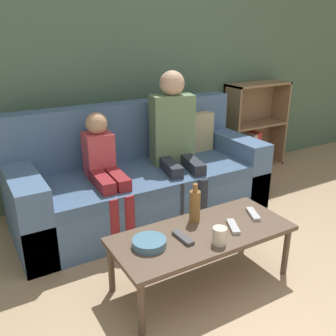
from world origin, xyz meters
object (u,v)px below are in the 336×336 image
(person_adult, at_px, (175,135))
(bottle, at_px, (195,205))
(couch, at_px, (141,181))
(cup_near, at_px, (220,236))
(snack_bowl, at_px, (149,243))
(coffee_table, at_px, (202,237))
(tv_remote_2, at_px, (253,214))
(bookshelf, at_px, (250,134))
(tv_remote_0, at_px, (233,227))
(person_child, at_px, (105,169))
(tv_remote_1, at_px, (183,238))

(person_adult, relative_size, bottle, 4.69)
(couch, bearing_deg, cup_near, -94.25)
(cup_near, bearing_deg, snack_bowl, 153.67)
(coffee_table, relative_size, cup_near, 10.95)
(coffee_table, distance_m, tv_remote_2, 0.42)
(bookshelf, distance_m, tv_remote_2, 1.96)
(couch, xyz_separation_m, tv_remote_0, (0.10, -1.10, 0.07))
(couch, distance_m, person_adult, 0.49)
(person_child, bearing_deg, snack_bowl, -92.67)
(coffee_table, bearing_deg, couch, 84.78)
(tv_remote_2, bearing_deg, tv_remote_0, -140.64)
(couch, height_order, tv_remote_2, couch)
(coffee_table, bearing_deg, tv_remote_2, 0.67)
(tv_remote_0, bearing_deg, coffee_table, -172.37)
(person_adult, height_order, snack_bowl, person_adult)
(tv_remote_2, xyz_separation_m, bottle, (-0.38, 0.14, 0.10))
(person_adult, relative_size, cup_near, 11.72)
(bookshelf, xyz_separation_m, person_child, (-1.98, -0.58, 0.14))
(person_child, xyz_separation_m, cup_near, (0.28, -1.06, -0.12))
(coffee_table, relative_size, person_child, 1.21)
(tv_remote_2, bearing_deg, bottle, -176.60)
(bookshelf, bearing_deg, person_child, -163.56)
(bookshelf, distance_m, person_child, 2.07)
(cup_near, xyz_separation_m, tv_remote_0, (0.19, 0.10, -0.04))
(cup_near, bearing_deg, bottle, 84.42)
(coffee_table, relative_size, tv_remote_2, 6.49)
(person_adult, bearing_deg, coffee_table, -100.44)
(person_child, relative_size, tv_remote_0, 5.40)
(bookshelf, xyz_separation_m, tv_remote_0, (-1.51, -1.54, -0.01))
(coffee_table, distance_m, person_child, 0.96)
(bookshelf, xyz_separation_m, cup_near, (-1.70, -1.64, 0.03))
(person_child, height_order, cup_near, person_child)
(coffee_table, xyz_separation_m, person_child, (-0.27, 0.90, 0.20))
(bookshelf, bearing_deg, couch, -164.59)
(tv_remote_0, bearing_deg, snack_bowl, -163.59)
(bookshelf, bearing_deg, bottle, -141.19)
(bottle, bearing_deg, tv_remote_0, -52.24)
(bookshelf, xyz_separation_m, tv_remote_2, (-1.29, -1.48, -0.01))
(snack_bowl, bearing_deg, person_adult, 51.80)
(coffee_table, xyz_separation_m, bottle, (0.04, 0.14, 0.15))
(person_child, xyz_separation_m, tv_remote_1, (0.12, -0.91, -0.16))
(coffee_table, xyz_separation_m, tv_remote_0, (0.19, -0.06, 0.05))
(couch, height_order, bottle, couch)
(snack_bowl, bearing_deg, tv_remote_1, -9.41)
(cup_near, relative_size, tv_remote_0, 0.60)
(person_adult, bearing_deg, tv_remote_2, -76.75)
(couch, bearing_deg, tv_remote_1, -103.14)
(tv_remote_1, bearing_deg, snack_bowl, 168.43)
(cup_near, xyz_separation_m, bottle, (0.03, 0.30, 0.06))
(bookshelf, bearing_deg, tv_remote_1, -141.11)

